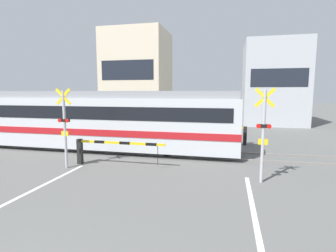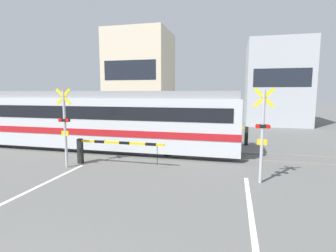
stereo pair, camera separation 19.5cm
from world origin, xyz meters
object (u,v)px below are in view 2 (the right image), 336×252
at_px(pedestrian, 171,122).
at_px(crossing_barrier_far, 229,131).
at_px(crossing_barrier_near, 101,147).
at_px(crossing_signal_left, 65,124).
at_px(commuter_train, 73,118).
at_px(crossing_signal_right, 262,131).

bearing_deg(pedestrian, crossing_barrier_far, -33.71).
xyz_separation_m(crossing_barrier_near, pedestrian, (0.94, 8.78, 0.13)).
relative_size(crossing_barrier_far, crossing_signal_left, 1.20).
bearing_deg(crossing_signal_left, commuter_train, 119.41).
bearing_deg(pedestrian, crossing_barrier_near, -96.10).
bearing_deg(commuter_train, crossing_barrier_far, 19.73).
height_order(commuter_train, pedestrian, commuter_train).
bearing_deg(pedestrian, commuter_train, -125.47).
distance_m(crossing_barrier_near, crossing_barrier_far, 7.89).
distance_m(crossing_barrier_near, crossing_signal_left, 1.74).
relative_size(crossing_signal_right, pedestrian, 2.05).
height_order(commuter_train, crossing_barrier_far, commuter_train).
xyz_separation_m(crossing_barrier_near, crossing_signal_right, (6.43, -0.70, 1.03)).
height_order(crossing_signal_right, pedestrian, crossing_signal_right).
xyz_separation_m(crossing_barrier_far, crossing_signal_left, (-6.43, -6.63, 1.03)).
relative_size(crossing_signal_left, pedestrian, 2.05).
bearing_deg(crossing_signal_left, crossing_barrier_far, 45.91).
xyz_separation_m(commuter_train, crossing_barrier_far, (8.46, 3.03, -0.92)).
bearing_deg(crossing_barrier_far, crossing_barrier_near, -131.27).
bearing_deg(crossing_signal_right, pedestrian, 120.07).
relative_size(crossing_signal_left, crossing_signal_right, 1.00).
xyz_separation_m(crossing_signal_left, crossing_signal_right, (7.65, 0.00, 0.00)).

